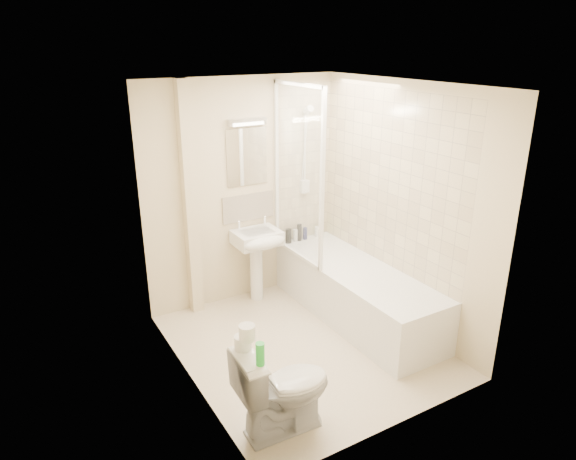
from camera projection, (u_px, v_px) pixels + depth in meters
floor at (304, 346)px, 4.87m from camera, size 2.50×2.50×0.00m
wall_back at (243, 192)px, 5.46m from camera, size 2.20×0.02×2.40m
wall_left at (185, 252)px, 3.93m from camera, size 0.02×2.50×2.40m
wall_right at (402, 207)px, 4.98m from camera, size 0.02×2.50×2.40m
ceiling at (308, 84)px, 4.03m from camera, size 2.20×2.50×0.02m
tile_back at (304, 164)px, 5.73m from camera, size 0.70×0.01×1.75m
tile_right at (389, 181)px, 5.05m from camera, size 0.01×2.10×1.75m
pipe_boxing at (190, 203)px, 5.12m from camera, size 0.12×0.12×2.40m
splashback at (248, 207)px, 5.54m from camera, size 0.60×0.02×0.30m
mirror at (247, 157)px, 5.34m from camera, size 0.46×0.01×0.60m
strip_light at (247, 121)px, 5.20m from camera, size 0.42×0.07×0.07m
bathtub at (356, 292)px, 5.29m from camera, size 0.70×2.10×0.55m
shower_screen at (297, 174)px, 5.20m from camera, size 0.04×0.92×1.80m
shower_fixture at (306, 154)px, 5.65m from camera, size 0.10×0.16×0.99m
pedestal_sink at (259, 246)px, 5.49m from camera, size 0.48×0.46×0.93m
bottle_black_a at (288, 236)px, 5.83m from camera, size 0.07×0.07×0.16m
bottle_white_a at (295, 235)px, 5.88m from camera, size 0.05×0.05×0.14m
bottle_black_b at (299, 232)px, 5.89m from camera, size 0.06×0.06×0.20m
bottle_blue at (305, 233)px, 5.94m from camera, size 0.05×0.05×0.14m
bottle_white_b at (317, 232)px, 6.02m from camera, size 0.05×0.05×0.12m
bottle_green at (320, 232)px, 6.05m from camera, size 0.06×0.06×0.10m
toilet at (283, 388)px, 3.72m from camera, size 0.47×0.74×0.72m
toilet_roll_lower at (243, 342)px, 3.54m from camera, size 0.12×0.12×0.10m
toilet_roll_upper at (247, 333)px, 3.47m from camera, size 0.11×0.11×0.11m
green_bottle at (260, 354)px, 3.36m from camera, size 0.06×0.06×0.16m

